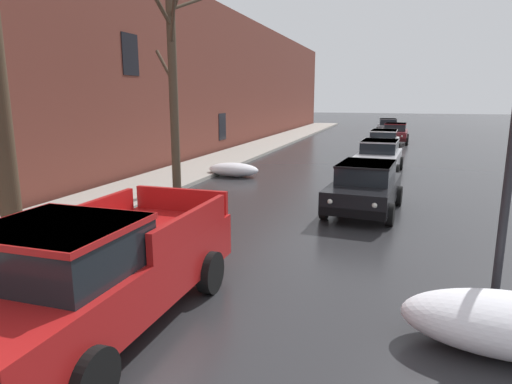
{
  "coord_description": "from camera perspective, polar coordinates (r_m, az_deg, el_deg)",
  "views": [
    {
      "loc": [
        2.87,
        2.42,
        3.28
      ],
      "look_at": [
        0.1,
        11.03,
        1.35
      ],
      "focal_mm": 31.34,
      "sensor_mm": 36.0,
      "label": 1
    }
  ],
  "objects": [
    {
      "name": "bare_tree_mid_block",
      "position": [
        15.11,
        -10.56,
        13.64
      ],
      "size": [
        2.15,
        3.26,
        6.84
      ],
      "color": "#4C3D2D",
      "rests_on": "ground"
    },
    {
      "name": "sedan_grey_at_far_intersection",
      "position": [
        41.33,
        16.45,
        8.04
      ],
      "size": [
        2.06,
        4.15,
        1.42
      ],
      "color": "slate",
      "rests_on": "ground"
    },
    {
      "name": "sedan_maroon_queued_behind_truck",
      "position": [
        34.21,
        17.33,
        7.25
      ],
      "size": [
        1.98,
        4.37,
        1.42
      ],
      "color": "maroon",
      "rests_on": "ground"
    },
    {
      "name": "brick_townhouse_facade",
      "position": [
        18.88,
        -17.06,
        14.59
      ],
      "size": [
        0.63,
        80.0,
        8.59
      ],
      "color": "brown",
      "rests_on": "ground"
    },
    {
      "name": "left_sidewalk_slab",
      "position": [
        18.14,
        -11.26,
        1.61
      ],
      "size": [
        2.82,
        80.0,
        0.14
      ],
      "primitive_type": "cube",
      "color": "#A8A399",
      "rests_on": "ground"
    },
    {
      "name": "sedan_silver_parked_kerbside_mid",
      "position": [
        20.47,
        15.42,
        4.5
      ],
      "size": [
        2.11,
        4.23,
        1.42
      ],
      "color": "#B7B7BC",
      "rests_on": "ground"
    },
    {
      "name": "fire_hydrant",
      "position": [
        10.49,
        -22.82,
        -5.14
      ],
      "size": [
        0.42,
        0.22,
        0.71
      ],
      "color": "gold",
      "rests_on": "ground"
    },
    {
      "name": "pickup_truck_red_approaching_near_lane",
      "position": [
        6.72,
        -19.91,
        -9.64
      ],
      "size": [
        2.25,
        5.23,
        1.76
      ],
      "color": "red",
      "rests_on": "ground"
    },
    {
      "name": "sedan_black_parked_kerbside_close",
      "position": [
        13.32,
        13.72,
        0.74
      ],
      "size": [
        2.16,
        4.08,
        1.42
      ],
      "color": "black",
      "rests_on": "ground"
    },
    {
      "name": "snow_bank_near_corner_left",
      "position": [
        18.82,
        -2.82,
        2.85
      ],
      "size": [
        2.16,
        1.1,
        0.57
      ],
      "color": "white",
      "rests_on": "ground"
    },
    {
      "name": "sedan_white_parked_far_down_block",
      "position": [
        26.92,
        15.95,
        6.18
      ],
      "size": [
        1.93,
        4.47,
        1.42
      ],
      "color": "silver",
      "rests_on": "ground"
    }
  ]
}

